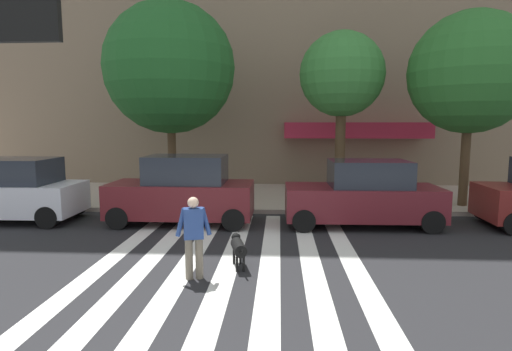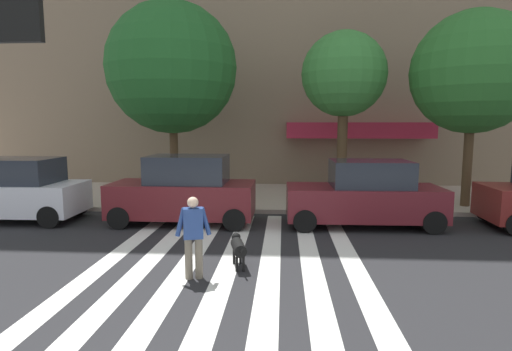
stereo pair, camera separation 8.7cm
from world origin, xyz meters
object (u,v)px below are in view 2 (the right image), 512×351
object	(u,v)px
street_tree_nearest	(172,68)
parked_car_near_curb	(5,190)
parked_car_behind_first	(184,191)
parked_car_third_in_line	(365,195)
street_tree_further	(473,73)
street_tree_middle	(344,75)
pedestrian_dog_walker	(193,233)
dog_on_leash	(238,247)

from	to	relation	value
street_tree_nearest	parked_car_near_curb	bearing A→B (deg)	-141.92
parked_car_near_curb	parked_car_behind_first	bearing A→B (deg)	-0.01
parked_car_third_in_line	street_tree_further	distance (m)	6.13
parked_car_near_curb	street_tree_middle	xyz separation A→B (m)	(10.97, 3.55, 3.85)
parked_car_behind_first	pedestrian_dog_walker	world-z (taller)	parked_car_behind_first
parked_car_behind_first	street_tree_middle	world-z (taller)	street_tree_middle
parked_car_behind_first	parked_car_third_in_line	size ratio (longest dim) A/B	0.95
street_tree_nearest	street_tree_middle	distance (m)	6.48
parked_car_third_in_line	dog_on_leash	distance (m)	5.09
parked_car_near_curb	parked_car_third_in_line	xyz separation A→B (m)	(11.18, 0.00, -0.04)
parked_car_behind_first	street_tree_further	bearing A→B (deg)	15.35
parked_car_third_in_line	street_tree_nearest	distance (m)	8.65
street_tree_middle	street_tree_further	distance (m)	4.34
dog_on_leash	street_tree_middle	bearing A→B (deg)	66.66
parked_car_near_curb	parked_car_behind_first	world-z (taller)	parked_car_behind_first
parked_car_behind_first	street_tree_further	size ratio (longest dim) A/B	0.65
parked_car_third_in_line	parked_car_behind_first	bearing A→B (deg)	-179.99
street_tree_nearest	pedestrian_dog_walker	distance (m)	9.39
parked_car_behind_first	dog_on_leash	distance (m)	4.34
pedestrian_dog_walker	street_tree_nearest	bearing A→B (deg)	107.38
parked_car_behind_first	street_tree_middle	bearing A→B (deg)	34.18
parked_car_third_in_line	street_tree_middle	world-z (taller)	street_tree_middle
parked_car_third_in_line	dog_on_leash	bearing A→B (deg)	-131.79
street_tree_further	pedestrian_dog_walker	world-z (taller)	street_tree_further
parked_car_behind_first	street_tree_nearest	size ratio (longest dim) A/B	0.58
parked_car_near_curb	dog_on_leash	xyz separation A→B (m)	(7.81, -3.78, -0.53)
street_tree_nearest	pedestrian_dog_walker	bearing A→B (deg)	-72.62
street_tree_middle	street_tree_further	xyz separation A→B (m)	(4.23, -0.95, -0.06)
street_tree_nearest	parked_car_third_in_line	bearing A→B (deg)	-27.79
street_tree_middle	parked_car_near_curb	bearing A→B (deg)	-162.06
street_tree_nearest	street_tree_middle	bearing A→B (deg)	0.25
parked_car_near_curb	parked_car_behind_first	distance (m)	5.74
parked_car_near_curb	street_tree_middle	world-z (taller)	street_tree_middle
dog_on_leash	street_tree_further	bearing A→B (deg)	40.76
parked_car_third_in_line	street_tree_nearest	world-z (taller)	street_tree_nearest
parked_car_behind_first	street_tree_further	distance (m)	10.52
street_tree_middle	street_tree_further	size ratio (longest dim) A/B	0.94
street_tree_nearest	street_tree_middle	world-z (taller)	street_tree_nearest
parked_car_third_in_line	dog_on_leash	xyz separation A→B (m)	(-3.37, -3.78, -0.49)
pedestrian_dog_walker	parked_car_near_curb	bearing A→B (deg)	147.33
street_tree_further	pedestrian_dog_walker	size ratio (longest dim) A/B	4.09
street_tree_middle	street_tree_further	world-z (taller)	street_tree_further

